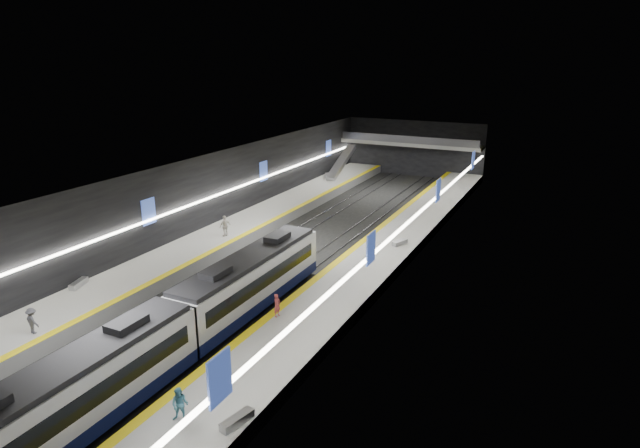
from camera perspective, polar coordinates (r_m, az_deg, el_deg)
The scene contains 26 objects.
ground at distance 48.70m, azimuth -2.23°, elevation -2.83°, with size 70.00×70.00×0.00m, color black.
ceiling at distance 46.51m, azimuth -2.34°, elevation 6.44°, with size 20.00×70.00×0.04m, color beige.
wall_left at distance 52.82m, azimuth -11.87°, elevation 2.99°, with size 0.04×70.00×8.00m, color black.
wall_right at distance 43.74m, azimuth 9.30°, elevation 0.07°, with size 0.04×70.00×8.00m, color black.
wall_back at distance 79.23m, azimuth 10.00°, elevation 7.94°, with size 20.00×0.04×8.00m, color black.
platform_left at distance 52.35m, azimuth -9.47°, elevation -1.00°, with size 5.00×70.00×1.00m, color slate.
tile_surface_left at distance 52.19m, azimuth -9.50°, elevation -0.47°, with size 5.00×70.00×0.02m, color #B6B6B0.
tactile_strip_left at distance 50.98m, azimuth -7.49°, elevation -0.81°, with size 0.60×70.00×0.02m, color yellow.
platform_right at distance 45.64m, azimuth 6.09°, elevation -3.69°, with size 5.00×70.00×1.00m, color slate.
tile_surface_right at distance 45.46m, azimuth 6.11°, elevation -3.10°, with size 5.00×70.00×0.02m, color #B6B6B0.
tactile_strip_right at distance 46.20m, azimuth 3.55°, elevation -2.67°, with size 0.60×70.00×0.02m, color yellow.
rails at distance 48.68m, azimuth -2.23°, elevation -2.76°, with size 6.52×70.00×0.12m.
train at distance 32.18m, azimuth -14.87°, elevation -10.49°, with size 2.69×29.86×3.60m.
ad_posters at distance 48.16m, azimuth -1.72°, elevation 2.56°, with size 19.94×53.50×2.20m.
cove_light_left at distance 52.75m, azimuth -11.69°, elevation 2.76°, with size 0.25×68.60×0.12m, color white.
cove_light_right at distance 43.86m, azimuth 9.04°, elevation -0.14°, with size 0.25×68.60×0.12m, color white.
mezzanine_bridge at distance 77.10m, azimuth 9.60°, elevation 8.48°, with size 20.00×3.00×1.50m.
escalator at distance 73.64m, azimuth 2.29°, elevation 6.60°, with size 1.20×8.00×0.60m, color #99999E.
bench_left_near at distance 42.62m, azimuth -24.35°, elevation -5.82°, with size 0.48×1.74×0.43m, color #99999E.
bench_left_far at distance 73.17m, azimuth 0.73°, elevation 5.19°, with size 0.49×1.78×0.44m, color #99999E.
bench_right_near at distance 26.08m, azimuth -8.84°, elevation -19.99°, with size 0.49×1.76×0.43m, color #99999E.
bench_right_far at distance 47.61m, azimuth 8.52°, elevation -1.97°, with size 0.46×1.64×0.40m, color #99999E.
passenger_right_a at distance 34.54m, azimuth -4.59°, elevation -8.66°, with size 0.56×0.37×1.54m, color #BE4747.
passenger_right_b at distance 26.43m, azimuth -14.71°, elevation -18.17°, with size 0.81×0.63×1.68m, color #539FB5.
passenger_left_a at distance 49.74m, azimuth -10.09°, elevation -0.23°, with size 1.16×0.48×1.98m, color beige.
passenger_left_b at distance 36.78m, azimuth -28.35°, elevation -9.10°, with size 1.06×0.61×1.64m, color #47474F.
Camera 1 is at (21.90, -40.01, 17.08)m, focal length 30.00 mm.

